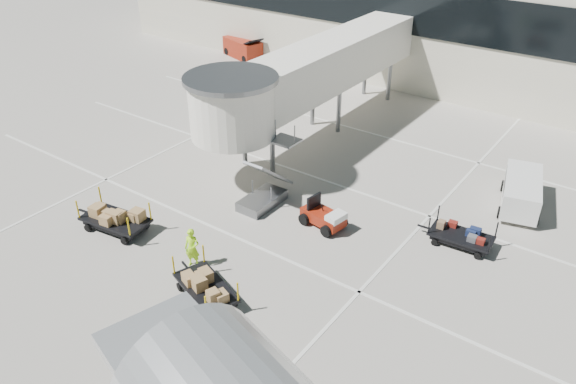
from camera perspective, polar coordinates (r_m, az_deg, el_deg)
name	(u,v)px	position (r m, az deg, el deg)	size (l,w,h in m)	color
ground	(217,263)	(24.93, -7.26, -7.21)	(140.00, 140.00, 0.00)	#B8B2A5
lane_markings	(320,175)	(31.44, 3.30, 1.69)	(40.00, 30.00, 0.02)	silver
terminal	(470,26)	(47.51, 18.02, 15.71)	(64.00, 12.11, 15.20)	beige
jet_bridge	(302,76)	(33.61, 1.48, 11.68)	(5.70, 20.40, 6.03)	white
baggage_tug	(324,217)	(26.88, 3.69, -2.53)	(2.32, 1.69, 1.43)	maroon
suitcase_cart	(459,236)	(26.74, 17.02, -4.30)	(3.50, 1.60, 1.35)	black
box_cart_near	(205,288)	(22.86, -8.43, -9.60)	(3.77, 2.46, 1.46)	black
box_cart_far	(117,219)	(27.65, -16.97, -2.66)	(4.07, 2.05, 1.57)	black
ground_worker	(192,248)	(24.43, -9.71, -5.63)	(0.67, 0.44, 1.84)	#A0E918
minivan	(522,189)	(30.53, 22.65, 0.26)	(2.69, 4.50, 1.60)	silver
belt_loader	(243,48)	(51.62, -4.60, 14.33)	(4.61, 2.84, 2.09)	maroon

